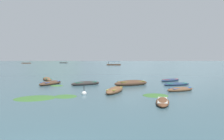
{
  "coord_description": "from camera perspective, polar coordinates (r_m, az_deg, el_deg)",
  "views": [
    {
      "loc": [
        2.62,
        -5.62,
        3.02
      ],
      "look_at": [
        2.45,
        30.44,
        1.34
      ],
      "focal_mm": 33.53,
      "sensor_mm": 36.0,
      "label": 1
    }
  ],
  "objects": [
    {
      "name": "rowboat_1",
      "position": [
        31.31,
        15.85,
        -2.69
      ],
      "size": [
        3.56,
        2.84,
        0.47
      ],
      "color": "navy",
      "rests_on": "ground"
    },
    {
      "name": "rowboat_5",
      "position": [
        33.09,
        -17.01,
        -2.38
      ],
      "size": [
        2.81,
        4.07,
        0.56
      ],
      "color": "brown",
      "rests_on": "ground"
    },
    {
      "name": "mountain_3",
      "position": [
        1723.33,
        18.91,
        7.67
      ],
      "size": [
        1096.5,
        1096.5,
        315.41
      ],
      "primitive_type": "cone",
      "color": "slate",
      "rests_on": "ground"
    },
    {
      "name": "ground_plane",
      "position": [
        1505.62,
        0.16,
        2.55
      ],
      "size": [
        6000.0,
        6000.0,
        0.0
      ],
      "primitive_type": "plane",
      "color": "#385660"
    },
    {
      "name": "rowboat_7",
      "position": [
        25.44,
        5.52,
        -3.61
      ],
      "size": [
        4.73,
        3.41,
        0.79
      ],
      "color": "#4C3323",
      "rests_on": "ground"
    },
    {
      "name": "rowboat_3",
      "position": [
        19.8,
        1.0,
        -5.55
      ],
      "size": [
        2.29,
        4.09,
        0.62
      ],
      "color": "brown",
      "rests_on": "ground"
    },
    {
      "name": "weed_patch_1",
      "position": [
        17.84,
        -19.93,
        -7.24
      ],
      "size": [
        3.97,
        3.66,
        0.14
      ],
      "primitive_type": "ellipsoid",
      "rotation": [
        0.0,
        0.0,
        0.35
      ],
      "color": "#38662D",
      "rests_on": "ground"
    },
    {
      "name": "rowboat_8",
      "position": [
        27.15,
        -16.16,
        -3.44
      ],
      "size": [
        2.63,
        4.12,
        0.58
      ],
      "color": "#4C3323",
      "rests_on": "ground"
    },
    {
      "name": "ferry_0",
      "position": [
        223.94,
        -12.84,
        1.94
      ],
      "size": [
        8.15,
        4.67,
        2.54
      ],
      "color": "#2D2826",
      "rests_on": "ground"
    },
    {
      "name": "ferry_1",
      "position": [
        127.1,
        0.74,
        1.5
      ],
      "size": [
        8.59,
        3.76,
        2.54
      ],
      "color": "#4C3323",
      "rests_on": "ground"
    },
    {
      "name": "mooring_buoy",
      "position": [
        18.7,
        -7.37,
        -6.34
      ],
      "size": [
        0.44,
        0.44,
        0.97
      ],
      "color": "silver",
      "rests_on": "ground"
    },
    {
      "name": "weed_patch_2",
      "position": [
        18.4,
        12.03,
        -6.84
      ],
      "size": [
        3.03,
        3.04,
        0.14
      ],
      "primitive_type": "ellipsoid",
      "rotation": [
        0.0,
        0.0,
        0.98
      ],
      "color": "#38662D",
      "rests_on": "ground"
    },
    {
      "name": "rowboat_2",
      "position": [
        21.72,
        18.36,
        -5.04
      ],
      "size": [
        3.31,
        2.33,
        0.5
      ],
      "color": "brown",
      "rests_on": "ground"
    },
    {
      "name": "weed_patch_3",
      "position": [
        25.7,
        -14.55,
        -4.17
      ],
      "size": [
        2.14,
        2.12,
        0.14
      ],
      "primitive_type": "ellipsoid",
      "rotation": [
        0.0,
        0.0,
        0.88
      ],
      "color": "#38662D",
      "rests_on": "ground"
    },
    {
      "name": "rowboat_4",
      "position": [
        15.14,
        13.86,
        -8.42
      ],
      "size": [
        1.63,
        3.36,
        0.41
      ],
      "color": "brown",
      "rests_on": "ground"
    },
    {
      "name": "rowboat_0",
      "position": [
        25.85,
        -6.96,
        -3.66
      ],
      "size": [
        3.71,
        2.78,
        0.58
      ],
      "color": "#2D2826",
      "rests_on": "ground"
    },
    {
      "name": "weed_patch_4",
      "position": [
        17.96,
        -12.34,
        -7.07
      ],
      "size": [
        2.74,
        2.75,
        0.14
      ],
      "primitive_type": "ellipsoid",
      "rotation": [
        0.0,
        0.0,
        2.28
      ],
      "color": "#38662D",
      "rests_on": "ground"
    },
    {
      "name": "rowboat_6",
      "position": [
        26.46,
        17.46,
        -3.72
      ],
      "size": [
        3.63,
        1.9,
        0.42
      ],
      "color": "navy",
      "rests_on": "ground"
    },
    {
      "name": "ferry_2",
      "position": [
        213.61,
        -22.05,
        1.78
      ],
      "size": [
        8.34,
        3.22,
        2.54
      ],
      "color": "brown",
      "rests_on": "ground"
    },
    {
      "name": "mountain_1",
      "position": [
        1590.57,
        -14.62,
        7.17
      ],
      "size": [
        639.26,
        639.26,
        260.56
      ],
      "primitive_type": "cone",
      "color": "#56665B",
      "rests_on": "ground"
    },
    {
      "name": "mountain_2",
      "position": [
        1495.39,
        4.57,
        8.4
      ],
      "size": [
        833.44,
        833.44,
        305.17
      ],
      "primitive_type": "cone",
      "color": "slate",
      "rests_on": "ground"
    }
  ]
}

